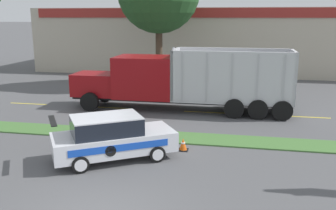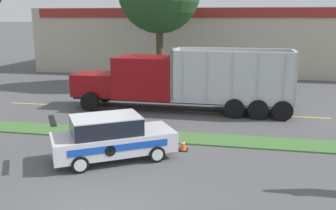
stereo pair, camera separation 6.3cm
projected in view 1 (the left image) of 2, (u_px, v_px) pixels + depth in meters
The scene contains 9 objects.
grass_verge at pixel (156, 136), 16.58m from camera, with size 120.00×1.54×0.06m, color #477538.
centre_line_3 at pixel (29, 104), 22.82m from camera, with size 2.40×0.14×0.01m, color yellow.
centre_line_4 at pixel (113, 108), 21.82m from camera, with size 2.40×0.14×0.01m, color yellow.
centre_line_5 at pixel (205, 112), 20.82m from camera, with size 2.40×0.14×0.01m, color yellow.
centre_line_6 at pixel (307, 117), 19.82m from camera, with size 2.40×0.14×0.01m, color yellow.
dump_truck_lead at pixel (164, 82), 21.17m from camera, with size 12.38×2.73×3.61m.
rally_car at pixel (112, 137), 13.82m from camera, with size 4.75×3.91×1.71m.
traffic_cone at pixel (183, 144), 14.87m from camera, with size 0.40×0.40×0.50m.
store_building_backdrop at pixel (218, 39), 37.75m from camera, with size 33.90×12.10×5.93m.
Camera 1 is at (3.54, -8.45, 5.23)m, focal length 40.00 mm.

